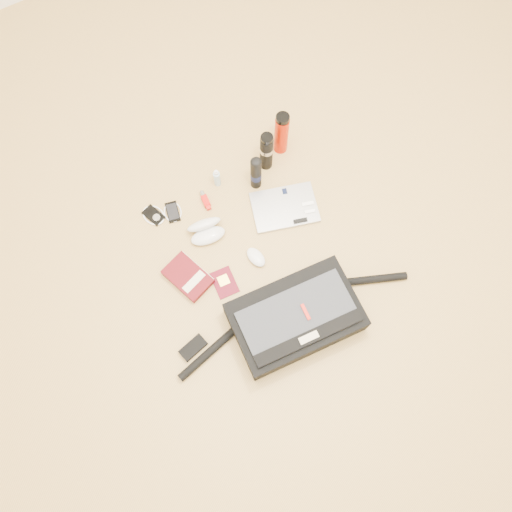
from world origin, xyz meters
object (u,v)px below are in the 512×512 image
Objects in this scene: thermos_black at (266,151)px; thermos_red at (281,133)px; messenger_bag at (295,318)px; book at (188,277)px; laptop at (285,208)px.

thermos_red reaches higher than thermos_black.
messenger_bag is 0.50m from book.
thermos_red is (0.69, 0.37, 0.11)m from book.
thermos_red is (0.15, 0.29, 0.12)m from laptop.
messenger_bag reaches higher than book.
laptop is 0.34m from thermos_red.
thermos_red reaches higher than messenger_bag.
messenger_bag reaches higher than laptop.
laptop is at bearing -10.05° from book.
thermos_black is at bearing 74.03° from messenger_bag.
laptop is 1.48× the size of book.
thermos_black is at bearing 98.20° from laptop.
book is at bearing -152.09° from thermos_red.
laptop is at bearing 68.59° from messenger_bag.
messenger_bag is 4.58× the size of thermos_black.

